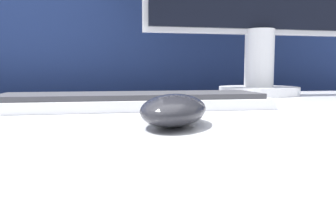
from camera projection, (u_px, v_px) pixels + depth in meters
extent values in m
cube|color=navy|center=(128.00, 140.00, 1.02)|extent=(5.00, 0.03, 1.11)
ellipsoid|color=#232328|center=(174.00, 110.00, 0.35)|extent=(0.11, 0.13, 0.03)
cube|color=white|center=(133.00, 103.00, 0.51)|extent=(0.42, 0.12, 0.02)
cube|color=#38383D|center=(133.00, 96.00, 0.51)|extent=(0.40, 0.11, 0.01)
cylinder|color=silver|center=(258.00, 91.00, 0.81)|extent=(0.19, 0.19, 0.02)
cylinder|color=silver|center=(259.00, 58.00, 0.80)|extent=(0.07, 0.07, 0.14)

